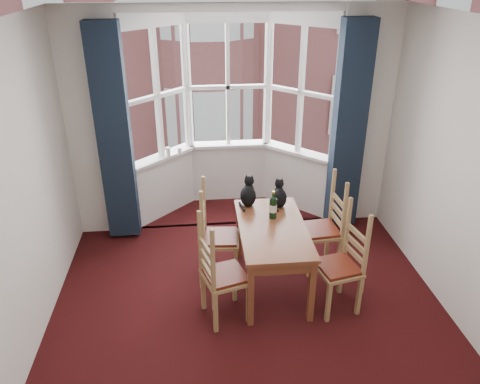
{
  "coord_description": "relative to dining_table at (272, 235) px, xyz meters",
  "views": [
    {
      "loc": [
        -0.48,
        -3.28,
        3.2
      ],
      "look_at": [
        -0.03,
        1.05,
        1.05
      ],
      "focal_mm": 35.0,
      "sensor_mm": 36.0,
      "label": 1
    }
  ],
  "objects": [
    {
      "name": "floor",
      "position": [
        -0.28,
        -0.84,
        -0.63
      ],
      "size": [
        4.5,
        4.5,
        0.0
      ],
      "primitive_type": "plane",
      "color": "black",
      "rests_on": "ground"
    },
    {
      "name": "ceiling",
      "position": [
        -0.28,
        -0.84,
        2.17
      ],
      "size": [
        4.5,
        4.5,
        0.0
      ],
      "primitive_type": "plane",
      "rotation": [
        3.14,
        0.0,
        0.0
      ],
      "color": "white",
      "rests_on": "floor"
    },
    {
      "name": "wall_back_pier_left",
      "position": [
        -1.93,
        1.41,
        0.77
      ],
      "size": [
        0.7,
        0.12,
        2.8
      ],
      "primitive_type": "cube",
      "color": "silver",
      "rests_on": "floor"
    },
    {
      "name": "wall_back_pier_right",
      "position": [
        1.37,
        1.41,
        0.77
      ],
      "size": [
        0.7,
        0.12,
        2.8
      ],
      "primitive_type": "cube",
      "color": "silver",
      "rests_on": "floor"
    },
    {
      "name": "bay_window",
      "position": [
        -0.28,
        1.92,
        0.77
      ],
      "size": [
        2.76,
        0.94,
        2.8
      ],
      "color": "white",
      "rests_on": "floor"
    },
    {
      "name": "curtain_left",
      "position": [
        -1.7,
        1.23,
        0.72
      ],
      "size": [
        0.38,
        0.22,
        2.6
      ],
      "primitive_type": "cube",
      "color": "#162233",
      "rests_on": "floor"
    },
    {
      "name": "curtain_right",
      "position": [
        1.14,
        1.23,
        0.72
      ],
      "size": [
        0.38,
        0.22,
        2.6
      ],
      "primitive_type": "cube",
      "color": "#162233",
      "rests_on": "floor"
    },
    {
      "name": "dining_table",
      "position": [
        0.0,
        0.0,
        0.0
      ],
      "size": [
        0.7,
        1.3,
        0.74
      ],
      "color": "brown",
      "rests_on": "floor"
    },
    {
      "name": "chair_left_near",
      "position": [
        -0.62,
        -0.47,
        -0.16
      ],
      "size": [
        0.5,
        0.52,
        0.92
      ],
      "color": "#9F7E4D",
      "rests_on": "floor"
    },
    {
      "name": "chair_left_far",
      "position": [
        -0.62,
        0.26,
        -0.16
      ],
      "size": [
        0.44,
        0.46,
        0.92
      ],
      "color": "#9F7E4D",
      "rests_on": "floor"
    },
    {
      "name": "chair_right_near",
      "position": [
        0.68,
        -0.4,
        -0.16
      ],
      "size": [
        0.48,
        0.5,
        0.92
      ],
      "color": "#9F7E4D",
      "rests_on": "floor"
    },
    {
      "name": "chair_right_far",
      "position": [
        0.69,
        0.31,
        -0.16
      ],
      "size": [
        0.43,
        0.45,
        0.92
      ],
      "color": "#9F7E4D",
      "rests_on": "floor"
    },
    {
      "name": "cat_left",
      "position": [
        -0.19,
        0.52,
        0.23
      ],
      "size": [
        0.23,
        0.28,
        0.34
      ],
      "color": "black",
      "rests_on": "dining_table"
    },
    {
      "name": "cat_right",
      "position": [
        0.15,
        0.46,
        0.22
      ],
      "size": [
        0.18,
        0.25,
        0.32
      ],
      "color": "black",
      "rests_on": "dining_table"
    },
    {
      "name": "wine_bottle",
      "position": [
        0.03,
        0.2,
        0.24
      ],
      "size": [
        0.08,
        0.08,
        0.31
      ],
      "color": "black",
      "rests_on": "dining_table"
    },
    {
      "name": "candle_tall",
      "position": [
        -1.12,
        1.76,
        0.29
      ],
      "size": [
        0.06,
        0.06,
        0.12
      ],
      "primitive_type": "cylinder",
      "color": "white",
      "rests_on": "bay_window"
    },
    {
      "name": "candle_short",
      "position": [
        -0.97,
        1.79,
        0.28
      ],
      "size": [
        0.06,
        0.06,
        0.1
      ],
      "primitive_type": "cylinder",
      "color": "white",
      "rests_on": "bay_window"
    },
    {
      "name": "street",
      "position": [
        -0.28,
        31.41,
        -6.63
      ],
      "size": [
        80.0,
        80.0,
        0.0
      ],
      "primitive_type": "plane",
      "color": "#333335",
      "rests_on": "ground"
    },
    {
      "name": "tenement_building",
      "position": [
        -0.28,
        13.17,
        0.96
      ],
      "size": [
        18.4,
        7.8,
        15.2
      ],
      "color": "#98524E",
      "rests_on": "street"
    }
  ]
}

